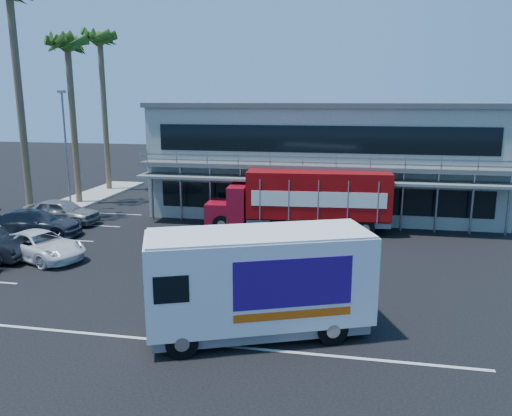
# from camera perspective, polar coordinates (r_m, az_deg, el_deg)

# --- Properties ---
(ground) EXTENTS (120.00, 120.00, 0.00)m
(ground) POSITION_cam_1_polar(r_m,az_deg,el_deg) (21.74, -2.51, -7.95)
(ground) COLOR black
(ground) RESTS_ON ground
(building) EXTENTS (22.40, 12.00, 7.30)m
(building) POSITION_cam_1_polar(r_m,az_deg,el_deg) (35.04, 7.86, 5.89)
(building) COLOR gray
(building) RESTS_ON ground
(curb_strip) EXTENTS (3.00, 32.00, 0.16)m
(curb_strip) POSITION_cam_1_polar(r_m,az_deg,el_deg) (33.34, -25.94, -1.83)
(curb_strip) COLOR #A5A399
(curb_strip) RESTS_ON ground
(palm_d) EXTENTS (2.80, 2.80, 14.75)m
(palm_d) POSITION_cam_1_polar(r_m,az_deg,el_deg) (34.62, -26.26, 19.91)
(palm_d) COLOR brown
(palm_d) RESTS_ON ground
(palm_e) EXTENTS (2.80, 2.80, 12.25)m
(palm_e) POSITION_cam_1_polar(r_m,az_deg,el_deg) (38.26, -20.69, 16.16)
(palm_e) COLOR brown
(palm_e) RESTS_ON ground
(palm_f) EXTENTS (2.80, 2.80, 13.25)m
(palm_f) POSITION_cam_1_polar(r_m,az_deg,el_deg) (43.33, -17.36, 17.05)
(palm_f) COLOR brown
(palm_f) RESTS_ON ground
(light_pole_far) EXTENTS (0.50, 0.25, 8.09)m
(light_pole_far) POSITION_cam_1_polar(r_m,az_deg,el_deg) (36.30, -20.91, 6.77)
(light_pole_far) COLOR gray
(light_pole_far) RESTS_ON ground
(red_truck) EXTENTS (10.65, 3.22, 3.54)m
(red_truck) POSITION_cam_1_polar(r_m,az_deg,el_deg) (28.94, 5.67, 1.16)
(red_truck) COLOR maroon
(red_truck) RESTS_ON ground
(white_van) EXTENTS (7.49, 4.82, 3.47)m
(white_van) POSITION_cam_1_polar(r_m,az_deg,el_deg) (16.13, 0.33, -8.36)
(white_van) COLOR white
(white_van) RESTS_ON ground
(parked_car_c) EXTENTS (5.27, 3.69, 1.34)m
(parked_car_c) POSITION_cam_1_polar(r_m,az_deg,el_deg) (26.11, -23.44, -3.95)
(parked_car_c) COLOR white
(parked_car_c) RESTS_ON ground
(parked_car_d) EXTENTS (5.44, 2.96, 1.50)m
(parked_car_d) POSITION_cam_1_polar(r_m,az_deg,el_deg) (30.49, -24.04, -1.60)
(parked_car_d) COLOR #303440
(parked_car_d) RESTS_ON ground
(parked_car_e) EXTENTS (4.66, 1.99, 1.57)m
(parked_car_e) POSITION_cam_1_polar(r_m,az_deg,el_deg) (32.75, -21.30, -0.39)
(parked_car_e) COLOR gray
(parked_car_e) RESTS_ON ground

